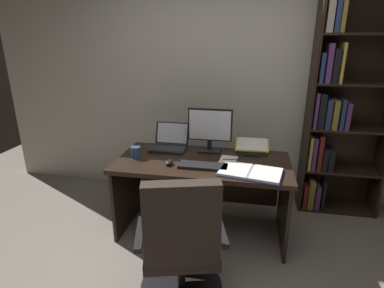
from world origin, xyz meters
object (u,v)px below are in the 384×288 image
at_px(laptop, 170,143).
at_px(open_binder, 250,172).
at_px(bookshelf, 339,109).
at_px(keyboard, 203,166).
at_px(notepad, 228,160).
at_px(office_chair, 181,251).
at_px(coffee_mug, 136,152).
at_px(desk, 204,177).
at_px(computer_mouse, 169,163).
at_px(pen, 230,159).
at_px(reading_stand_with_book, 252,146).
at_px(monitor, 210,131).

bearing_deg(laptop, open_binder, -30.00).
relative_size(bookshelf, open_binder, 4.11).
height_order(keyboard, notepad, keyboard).
height_order(office_chair, coffee_mug, office_chair).
xyz_separation_m(desk, office_chair, (-0.00, -0.94, -0.12)).
xyz_separation_m(keyboard, coffee_mug, (-0.65, 0.11, 0.04)).
height_order(computer_mouse, notepad, computer_mouse).
distance_m(notepad, coffee_mug, 0.85).
height_order(desk, open_binder, open_binder).
bearing_deg(pen, office_chair, -105.52).
distance_m(laptop, coffee_mug, 0.39).
height_order(pen, coffee_mug, coffee_mug).
distance_m(computer_mouse, notepad, 0.54).
xyz_separation_m(laptop, computer_mouse, (0.10, -0.42, -0.03)).
relative_size(reading_stand_with_book, open_binder, 0.57).
relative_size(bookshelf, laptop, 6.59).
bearing_deg(bookshelf, monitor, -160.87).
bearing_deg(desk, pen, -8.27).
bearing_deg(notepad, laptop, 159.72).
xyz_separation_m(keyboard, computer_mouse, (-0.30, 0.00, 0.01)).
bearing_deg(keyboard, pen, 40.90).
distance_m(keyboard, computer_mouse, 0.30).
relative_size(office_chair, computer_mouse, 9.40).
distance_m(laptop, notepad, 0.65).
bearing_deg(coffee_mug, keyboard, -9.67).
bearing_deg(laptop, notepad, -20.28).
height_order(open_binder, coffee_mug, coffee_mug).
distance_m(reading_stand_with_book, notepad, 0.34).
distance_m(office_chair, open_binder, 0.86).
bearing_deg(monitor, office_chair, -91.55).
relative_size(open_binder, pen, 3.96).
height_order(desk, pen, pen).
xyz_separation_m(office_chair, coffee_mug, (-0.62, 0.82, 0.37)).
xyz_separation_m(computer_mouse, pen, (0.52, 0.19, -0.01)).
xyz_separation_m(laptop, coffee_mug, (-0.24, -0.30, 0.00)).
bearing_deg(computer_mouse, laptop, 104.01).
distance_m(desk, notepad, 0.31).
height_order(reading_stand_with_book, notepad, reading_stand_with_book).
relative_size(desk, bookshelf, 0.69).
relative_size(laptop, reading_stand_with_book, 1.10).
height_order(bookshelf, reading_stand_with_book, bookshelf).
relative_size(computer_mouse, pen, 0.74).
xyz_separation_m(office_chair, computer_mouse, (-0.27, 0.71, 0.34)).
bearing_deg(keyboard, open_binder, -7.09).
bearing_deg(open_binder, bookshelf, 57.21).
xyz_separation_m(keyboard, open_binder, (0.40, -0.05, -0.00)).
xyz_separation_m(bookshelf, reading_stand_with_book, (-0.83, -0.38, -0.32)).
distance_m(office_chair, notepad, 0.99).
xyz_separation_m(desk, bookshelf, (1.27, 0.61, 0.58)).
relative_size(keyboard, reading_stand_with_book, 1.33).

